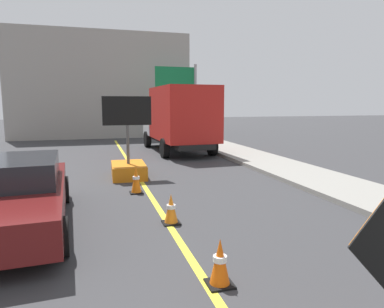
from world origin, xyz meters
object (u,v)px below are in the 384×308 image
Objects in this scene: traffic_cone_near_sign at (220,262)px; traffic_cone_far_lane at (136,180)px; traffic_cone_mid_lane at (171,209)px; pickup_car at (11,194)px; highway_guide_sign at (184,89)px; box_truck at (178,117)px; arrow_board_trailer at (128,163)px.

traffic_cone_far_lane reaches higher than traffic_cone_near_sign.
traffic_cone_near_sign is at bearing -87.79° from traffic_cone_mid_lane.
traffic_cone_near_sign is (3.19, -3.21, -0.37)m from pickup_car.
traffic_cone_far_lane is at bearing -110.23° from highway_guide_sign.
box_truck is 5.62m from highway_guide_sign.
arrow_board_trailer reaches higher than traffic_cone_near_sign.
pickup_car reaches higher than traffic_cone_mid_lane.
arrow_board_trailer is at bearing 93.62° from traffic_cone_near_sign.
highway_guide_sign reaches higher than traffic_cone_mid_lane.
traffic_cone_far_lane is (2.70, 2.06, -0.32)m from pickup_car.
highway_guide_sign is at bearing 69.77° from traffic_cone_far_lane.
traffic_cone_far_lane is at bearing 95.31° from traffic_cone_near_sign.
arrow_board_trailer is 4.95m from traffic_cone_mid_lane.
highway_guide_sign is 16.47m from traffic_cone_mid_lane.
traffic_cone_near_sign is (0.48, -7.53, -0.15)m from arrow_board_trailer.
highway_guide_sign reaches higher than pickup_car.
box_truck is 1.28× the size of pickup_car.
pickup_car is at bearing -116.49° from highway_guide_sign.
highway_guide_sign is (1.64, 5.12, 1.65)m from box_truck.
highway_guide_sign is at bearing 74.35° from traffic_cone_mid_lane.
box_truck is at bearing 60.67° from arrow_board_trailer.
box_truck is 10.46× the size of traffic_cone_mid_lane.
traffic_cone_near_sign is at bearing -101.38° from box_truck.
traffic_cone_mid_lane is (-4.37, -15.58, -3.11)m from highway_guide_sign.
traffic_cone_near_sign is (-2.63, -13.06, -1.45)m from box_truck.
highway_guide_sign reaches higher than traffic_cone_near_sign.
box_truck is 10.91m from traffic_cone_mid_lane.
arrow_board_trailer is 0.53× the size of pickup_car.
box_truck is 1.32× the size of highway_guide_sign.
box_truck is at bearing 78.62° from traffic_cone_near_sign.
highway_guide_sign is at bearing 72.27° from box_truck.
pickup_car is (-2.72, -4.32, 0.22)m from arrow_board_trailer.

